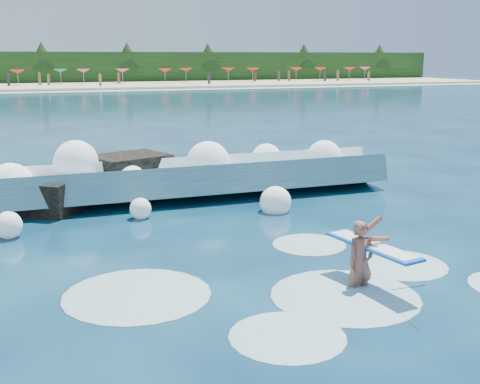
{
  "coord_description": "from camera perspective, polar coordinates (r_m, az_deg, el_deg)",
  "views": [
    {
      "loc": [
        -3.24,
        -10.68,
        4.25
      ],
      "look_at": [
        1.5,
        2.0,
        1.2
      ],
      "focal_mm": 45.0,
      "sensor_mm": 36.0,
      "label": 1
    }
  ],
  "objects": [
    {
      "name": "wave_spray",
      "position": [
        17.95,
        -13.82,
        1.8
      ],
      "size": [
        15.63,
        4.27,
        2.19
      ],
      "color": "white",
      "rests_on": "ground"
    },
    {
      "name": "surf_foam",
      "position": [
        11.45,
        5.24,
        -9.15
      ],
      "size": [
        9.07,
        5.89,
        0.14
      ],
      "color": "silver",
      "rests_on": "ground"
    },
    {
      "name": "breaking_wave",
      "position": [
        18.29,
        -12.42,
        0.66
      ],
      "size": [
        17.54,
        2.75,
        1.51
      ],
      "color": "teal",
      "rests_on": "ground"
    },
    {
      "name": "wet_band",
      "position": [
        77.86,
        -18.31,
        8.98
      ],
      "size": [
        140.0,
        5.0,
        0.08
      ],
      "primitive_type": "cube",
      "color": "silver",
      "rests_on": "ground"
    },
    {
      "name": "ground",
      "position": [
        11.94,
        -3.42,
        -8.18
      ],
      "size": [
        200.0,
        200.0,
        0.0
      ],
      "primitive_type": "plane",
      "color": "#071E39",
      "rests_on": "ground"
    },
    {
      "name": "beach_umbrellas",
      "position": [
        91.12,
        -18.77,
        10.79
      ],
      "size": [
        112.96,
        6.22,
        0.5
      ],
      "color": "red",
      "rests_on": "ground"
    },
    {
      "name": "beach",
      "position": [
        88.83,
        -18.64,
        9.44
      ],
      "size": [
        140.0,
        20.0,
        0.4
      ],
      "primitive_type": "cube",
      "color": "tan",
      "rests_on": "ground"
    },
    {
      "name": "rock_cluster",
      "position": [
        18.41,
        -19.54,
        0.14
      ],
      "size": [
        8.34,
        3.55,
        1.51
      ],
      "color": "black",
      "rests_on": "ground"
    },
    {
      "name": "treeline",
      "position": [
        98.74,
        -18.97,
        11.02
      ],
      "size": [
        140.0,
        4.0,
        5.0
      ],
      "primitive_type": "cube",
      "color": "black",
      "rests_on": "ground"
    },
    {
      "name": "surfer_with_board",
      "position": [
        11.46,
        11.61,
        -6.22
      ],
      "size": [
        1.02,
        2.82,
        1.58
      ],
      "color": "brown",
      "rests_on": "ground"
    },
    {
      "name": "beachgoers",
      "position": [
        87.37,
        -20.99,
        9.84
      ],
      "size": [
        103.43,
        10.25,
        1.61
      ],
      "color": "#3F332D",
      "rests_on": "ground"
    }
  ]
}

